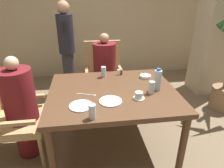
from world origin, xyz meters
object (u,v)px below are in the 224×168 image
water_bottle (158,80)px  glass_tall_far (92,112)px  diner_in_left_chair (21,108)px  diner_in_far_chair (105,73)px  glass_tall_near (152,88)px  glass_tall_mid (104,72)px  bowl_small (145,76)px  standing_host (67,47)px  plate_main_right (111,101)px  chair_far_side (104,73)px  teacup_with_saucer (139,96)px  plate_main_left (81,106)px  chair_left_side (7,114)px

water_bottle → glass_tall_far: bearing=-148.3°
diner_in_left_chair → diner_in_far_chair: size_ratio=0.98×
glass_tall_near → glass_tall_mid: size_ratio=1.00×
bowl_small → glass_tall_far: glass_tall_far is taller
standing_host → water_bottle: standing_host is taller
plate_main_right → glass_tall_near: bearing=14.4°
diner_in_far_chair → glass_tall_near: bearing=-68.0°
glass_tall_near → bowl_small: bearing=81.8°
chair_far_side → standing_host: bearing=137.7°
bowl_small → glass_tall_mid: bearing=168.9°
chair_far_side → bowl_small: size_ratio=7.55×
diner_in_left_chair → glass_tall_mid: size_ratio=8.66×
plate_main_right → water_bottle: 0.56m
standing_host → teacup_with_saucer: (0.79, -1.70, -0.08)m
bowl_small → standing_host: bearing=129.6°
chair_far_side → plate_main_left: 1.32m
chair_left_side → diner_in_far_chair: bearing=36.9°
diner_in_far_chair → bowl_small: diner_in_far_chair is taller
diner_in_left_chair → teacup_with_saucer: bearing=-10.0°
glass_tall_mid → glass_tall_far: (-0.18, -0.86, 0.00)m
glass_tall_near → glass_tall_mid: (-0.44, 0.50, 0.00)m
diner_in_left_chair → standing_host: 1.56m
chair_far_side → chair_left_side: bearing=-138.3°
plate_main_left → glass_tall_far: 0.23m
teacup_with_saucer → glass_tall_mid: (-0.29, 0.59, 0.03)m
teacup_with_saucer → chair_left_side: bearing=171.1°
diner_in_far_chair → bowl_small: 0.72m
plate_main_left → glass_tall_mid: size_ratio=1.66×
chair_far_side → water_bottle: (0.47, -1.03, 0.31)m
plate_main_left → diner_in_left_chair: bearing=155.7°
glass_tall_near → diner_in_far_chair: bearing=112.0°
chair_far_side → glass_tall_mid: chair_far_side is taller
water_bottle → glass_tall_near: bearing=-139.5°
water_bottle → chair_far_side: bearing=114.5°
diner_in_left_chair → glass_tall_near: (1.33, -0.12, 0.20)m
plate_main_right → bowl_small: 0.71m
diner_in_far_chair → water_bottle: size_ratio=4.84×
chair_far_side → water_bottle: 1.17m
glass_tall_far → diner_in_left_chair: bearing=146.0°
standing_host → glass_tall_mid: standing_host is taller
plate_main_left → teacup_with_saucer: bearing=7.2°
diner_in_far_chair → plate_main_left: 1.16m
water_bottle → glass_tall_near: (-0.09, -0.07, -0.05)m
diner_in_left_chair → plate_main_right: 0.94m
plate_main_right → glass_tall_mid: 0.61m
plate_main_left → plate_main_right: (0.28, 0.05, 0.00)m
standing_host → chair_left_side: bearing=-109.8°
plate_main_right → teacup_with_saucer: teacup_with_saucer is taller
diner_in_left_chair → diner_in_far_chair: 1.26m
plate_main_left → plate_main_right: size_ratio=1.00×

